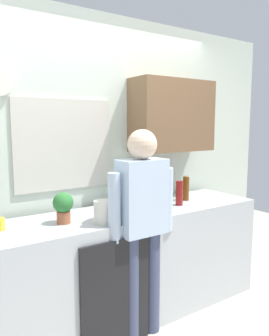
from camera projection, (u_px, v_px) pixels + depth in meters
ground_plane at (142, 334)px, 2.61m from camera, size 8.00×8.00×0.00m
kitchen_counter at (121, 265)px, 2.80m from camera, size 2.62×0.64×0.92m
dishwasher_panel at (116, 295)px, 2.40m from camera, size 0.56×0.02×0.82m
back_wall_assembly at (107, 154)px, 3.06m from camera, size 4.22×0.42×2.60m
bottle_amber_beer at (186, 188)px, 3.16m from camera, size 0.06×0.06×0.23m
bottle_olive_oil at (152, 193)px, 2.89m from camera, size 0.06×0.06×0.25m
bottle_red_vinegar at (179, 193)px, 2.97m from camera, size 0.06×0.06×0.22m
bottle_dark_sauce at (128, 196)px, 2.92m from camera, size 0.06×0.06×0.18m
bottle_clear_soda at (152, 188)px, 3.02m from camera, size 0.09×0.09×0.28m
cup_terracotta_mug at (145, 210)px, 2.65m from camera, size 0.08×0.08×0.09m
potted_plant at (63, 206)px, 2.42m from camera, size 0.15×0.15×0.23m
dish_soap at (118, 203)px, 2.72m from camera, size 0.06×0.06×0.18m
storage_canister at (103, 212)px, 2.43m from camera, size 0.14×0.14×0.17m
person_at_sink at (142, 217)px, 2.49m from camera, size 0.57×0.22×1.60m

